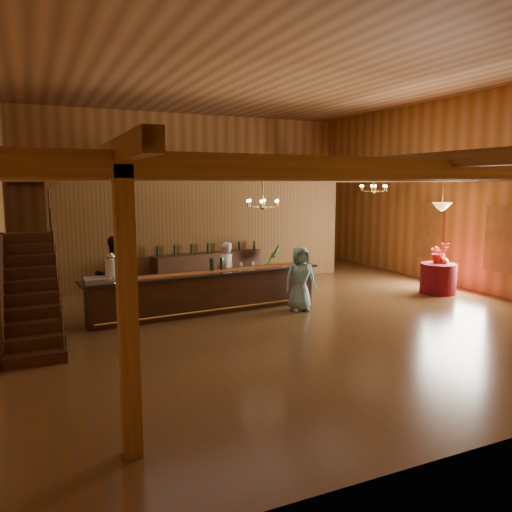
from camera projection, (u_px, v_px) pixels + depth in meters
name	position (u px, v px, depth m)	size (l,w,h in m)	color
floor	(274.00, 306.00, 12.38)	(14.00, 14.00, 0.00)	brown
ceiling	(275.00, 75.00, 11.59)	(14.00, 14.00, 0.00)	#A36D40
wall_back	(189.00, 191.00, 18.29)	(12.00, 0.10, 5.50)	#B17840
wall_right	(460.00, 193.00, 14.44)	(0.10, 14.00, 5.50)	#B17840
beam_grid	(265.00, 174.00, 12.37)	(11.90, 13.90, 0.39)	olive
support_posts	(284.00, 244.00, 11.70)	(9.20, 10.20, 3.20)	olive
partition_wall	(208.00, 232.00, 15.11)	(9.00, 0.18, 3.10)	brown
window_right_front	(503.00, 239.00, 13.15)	(0.12, 1.05, 1.75)	white
window_right_back	(431.00, 231.00, 15.49)	(0.12, 1.05, 1.75)	white
staircase	(32.00, 292.00, 9.34)	(1.00, 2.80, 2.00)	#391D0F
backroom_boxes	(195.00, 256.00, 17.14)	(4.10, 0.60, 1.10)	#391D0F
tasting_bar	(208.00, 292.00, 11.69)	(5.79, 1.12, 0.97)	#391D0F
beverage_dispenser	(111.00, 267.00, 10.60)	(0.26, 0.26, 0.60)	silver
glass_rack_tray	(96.00, 280.00, 10.39)	(0.50, 0.50, 0.10)	gray
raffle_drum	(303.00, 257.00, 12.80)	(0.34, 0.24, 0.30)	brown
bar_bottle_0	(211.00, 265.00, 11.77)	(0.07, 0.07, 0.30)	black
bar_bottle_1	(212.00, 265.00, 11.78)	(0.07, 0.07, 0.30)	black
bar_bottle_2	(221.00, 264.00, 11.89)	(0.07, 0.07, 0.30)	black
backbar_shelf	(208.00, 268.00, 14.97)	(3.44, 0.54, 0.97)	#391D0F
round_table	(438.00, 278.00, 13.76)	(0.96, 0.96, 0.83)	maroon
chandelier_left	(263.00, 203.00, 11.62)	(0.80, 0.80, 0.80)	gold
chandelier_right	(373.00, 188.00, 14.34)	(0.80, 0.80, 0.47)	gold
pendant_lamp	(442.00, 206.00, 13.47)	(0.52, 0.52, 0.90)	gold
bartender	(226.00, 273.00, 12.57)	(0.57, 0.37, 1.56)	silver
staff_second	(114.00, 275.00, 11.56)	(0.88, 0.69, 1.82)	black
guest	(300.00, 279.00, 11.83)	(0.75, 0.49, 1.54)	#76B2C2
floor_plant	(273.00, 262.00, 15.25)	(0.68, 0.55, 1.24)	#235023
table_flowers	(439.00, 252.00, 13.79)	(0.53, 0.46, 0.58)	red
table_vase	(445.00, 258.00, 13.65)	(0.15, 0.15, 0.30)	gold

